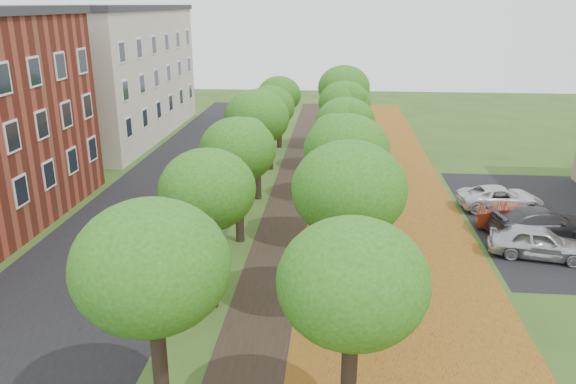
% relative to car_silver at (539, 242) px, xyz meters
% --- Properties ---
extents(street_asphalt, '(8.00, 70.00, 0.01)m').
position_rel_car_silver_xyz_m(street_asphalt, '(-18.50, 3.62, -0.70)').
color(street_asphalt, black).
rests_on(street_asphalt, ground).
extents(footpath, '(3.20, 70.00, 0.01)m').
position_rel_car_silver_xyz_m(footpath, '(-11.00, 3.62, -0.70)').
color(footpath, black).
rests_on(footpath, ground).
extents(leaf_verge, '(7.50, 70.00, 0.01)m').
position_rel_car_silver_xyz_m(leaf_verge, '(-6.00, 3.62, -0.70)').
color(leaf_verge, '#9E6A1D').
rests_on(leaf_verge, ground).
extents(parking_lot, '(9.00, 16.00, 0.01)m').
position_rel_car_silver_xyz_m(parking_lot, '(2.50, 4.62, -0.70)').
color(parking_lot, black).
rests_on(parking_lot, ground).
extents(tree_row_west, '(3.61, 33.61, 5.86)m').
position_rel_car_silver_xyz_m(tree_row_west, '(-13.20, 3.62, 3.59)').
color(tree_row_west, black).
rests_on(tree_row_west, ground).
extents(tree_row_east, '(3.61, 33.61, 5.86)m').
position_rel_car_silver_xyz_m(tree_row_east, '(-8.40, 3.62, 3.59)').
color(tree_row_east, black).
rests_on(tree_row_east, ground).
extents(building_cream, '(10.30, 20.30, 10.40)m').
position_rel_car_silver_xyz_m(building_cream, '(-28.00, 21.62, 4.51)').
color(building_cream, beige).
rests_on(building_cream, ground).
extents(car_silver, '(4.38, 2.46, 1.41)m').
position_rel_car_silver_xyz_m(car_silver, '(0.00, 0.00, 0.00)').
color(car_silver, '#BBBBC0').
rests_on(car_silver, ground).
extents(car_red, '(4.11, 2.29, 1.28)m').
position_rel_car_silver_xyz_m(car_red, '(0.00, 2.87, -0.06)').
color(car_red, maroon).
rests_on(car_red, ground).
extents(car_grey, '(5.18, 2.89, 1.42)m').
position_rel_car_silver_xyz_m(car_grey, '(0.89, 2.26, 0.01)').
color(car_grey, '#38373D').
rests_on(car_grey, ground).
extents(car_white, '(4.64, 2.52, 1.24)m').
position_rel_car_silver_xyz_m(car_white, '(0.00, 6.10, -0.09)').
color(car_white, silver).
rests_on(car_white, ground).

